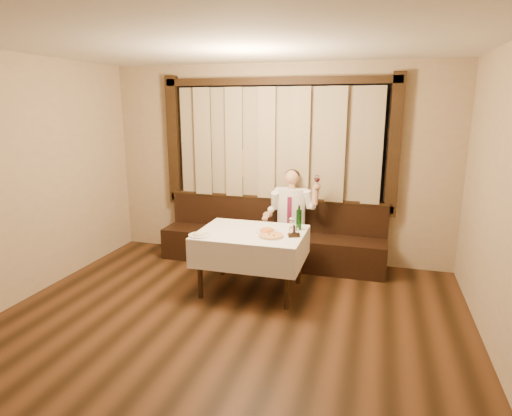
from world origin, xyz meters
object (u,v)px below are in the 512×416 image
(dining_table, at_px, (251,240))
(pizza, at_px, (271,236))
(pasta_red, at_px, (267,229))
(cruet_caddy, at_px, (294,233))
(seated_man, at_px, (291,211))
(pasta_cream, at_px, (199,233))
(banquette, at_px, (272,241))
(green_bottle, at_px, (299,219))

(dining_table, distance_m, pizza, 0.33)
(dining_table, bearing_deg, pasta_red, 8.68)
(cruet_caddy, bearing_deg, seated_man, 79.70)
(pizza, height_order, pasta_cream, pasta_cream)
(banquette, relative_size, seated_man, 2.34)
(pizza, distance_m, seated_man, 1.07)
(pasta_red, relative_size, seated_man, 0.20)
(pizza, height_order, pasta_red, pasta_red)
(pizza, bearing_deg, pasta_red, 118.57)
(pasta_red, bearing_deg, pasta_cream, -153.37)
(dining_table, xyz_separation_m, pasta_cream, (-0.53, -0.33, 0.14))
(dining_table, xyz_separation_m, green_bottle, (0.53, 0.23, 0.24))
(banquette, height_order, pasta_cream, banquette)
(green_bottle, height_order, cruet_caddy, green_bottle)
(pasta_cream, bearing_deg, pasta_red, 26.63)
(pasta_cream, distance_m, green_bottle, 1.20)
(pasta_cream, relative_size, green_bottle, 0.83)
(cruet_caddy, bearing_deg, pasta_red, 140.70)
(pasta_cream, bearing_deg, green_bottle, 28.04)
(dining_table, distance_m, green_bottle, 0.63)
(dining_table, distance_m, pasta_red, 0.24)
(pasta_red, bearing_deg, green_bottle, 30.87)
(banquette, distance_m, cruet_caddy, 1.31)
(pasta_red, xyz_separation_m, cruet_caddy, (0.34, -0.09, 0.01))
(pasta_cream, height_order, seated_man, seated_man)
(banquette, height_order, green_bottle, green_bottle)
(pasta_cream, bearing_deg, banquette, 68.63)
(pasta_cream, distance_m, seated_man, 1.51)
(dining_table, xyz_separation_m, cruet_caddy, (0.53, -0.07, 0.16))
(green_bottle, xyz_separation_m, seated_man, (-0.24, 0.70, -0.09))
(banquette, bearing_deg, pasta_red, -79.37)
(dining_table, relative_size, green_bottle, 4.14)
(dining_table, xyz_separation_m, pizza, (0.28, -0.14, 0.12))
(pizza, bearing_deg, dining_table, 153.54)
(dining_table, xyz_separation_m, seated_man, (0.29, 0.93, 0.15))
(pasta_red, height_order, green_bottle, green_bottle)
(banquette, xyz_separation_m, pasta_red, (0.19, -0.99, 0.48))
(pizza, height_order, green_bottle, green_bottle)
(pasta_red, relative_size, cruet_caddy, 1.92)
(green_bottle, bearing_deg, banquette, 123.87)
(pizza, xyz_separation_m, pasta_red, (-0.09, 0.17, 0.03))
(pasta_red, bearing_deg, banquette, 100.63)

